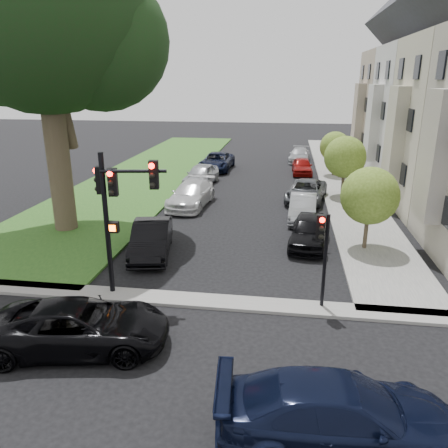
# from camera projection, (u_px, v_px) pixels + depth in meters

# --- Properties ---
(ground) EXTENTS (140.00, 140.00, 0.00)m
(ground) POSITION_uv_depth(u_px,v_px,m) (201.00, 334.00, 13.75)
(ground) COLOR black
(ground) RESTS_ON ground
(grass_strip) EXTENTS (8.00, 44.00, 0.12)m
(grass_strip) POSITION_uv_depth(u_px,v_px,m) (152.00, 171.00, 37.49)
(grass_strip) COLOR #234F1A
(grass_strip) RESTS_ON ground
(sidewalk_right) EXTENTS (3.50, 44.00, 0.12)m
(sidewalk_right) POSITION_uv_depth(u_px,v_px,m) (340.00, 177.00, 35.33)
(sidewalk_right) COLOR slate
(sidewalk_right) RESTS_ON ground
(sidewalk_cross) EXTENTS (60.00, 1.00, 0.12)m
(sidewalk_cross) POSITION_uv_depth(u_px,v_px,m) (212.00, 302.00, 15.61)
(sidewalk_cross) COLOR slate
(sidewalk_cross) RESTS_ON ground
(house_c) EXTENTS (7.70, 7.55, 15.97)m
(house_c) POSITION_uv_depth(u_px,v_px,m) (431.00, 89.00, 31.44)
(house_c) COLOR #AFA8A1
(house_c) RESTS_ON ground
(house_d) EXTENTS (7.70, 7.55, 15.97)m
(house_d) POSITION_uv_depth(u_px,v_px,m) (405.00, 87.00, 38.48)
(house_d) COLOR gray
(house_d) RESTS_ON ground
(eucalyptus) EXTENTS (11.24, 10.20, 15.92)m
(eucalyptus) POSITION_uv_depth(u_px,v_px,m) (38.00, 3.00, 19.76)
(eucalyptus) COLOR brown
(eucalyptus) RESTS_ON ground
(small_tree_a) EXTENTS (2.62, 2.62, 3.93)m
(small_tree_a) POSITION_uv_depth(u_px,v_px,m) (370.00, 196.00, 19.68)
(small_tree_a) COLOR brown
(small_tree_a) RESTS_ON ground
(small_tree_b) EXTENTS (2.74, 2.74, 4.12)m
(small_tree_b) POSITION_uv_depth(u_px,v_px,m) (345.00, 157.00, 28.69)
(small_tree_b) COLOR brown
(small_tree_b) RESTS_ON ground
(small_tree_c) EXTENTS (2.43, 2.43, 3.64)m
(small_tree_c) POSITION_uv_depth(u_px,v_px,m) (335.00, 147.00, 35.17)
(small_tree_c) COLOR brown
(small_tree_c) RESTS_ON ground
(traffic_signal_main) EXTENTS (2.59, 0.68, 5.28)m
(traffic_signal_main) POSITION_uv_depth(u_px,v_px,m) (116.00, 200.00, 15.16)
(traffic_signal_main) COLOR black
(traffic_signal_main) RESTS_ON ground
(traffic_signal_secondary) EXTENTS (0.45, 0.37, 3.44)m
(traffic_signal_secondary) POSITION_uv_depth(u_px,v_px,m) (323.00, 244.00, 14.54)
(traffic_signal_secondary) COLOR black
(traffic_signal_secondary) RESTS_ON ground
(car_cross_near) EXTENTS (5.58, 3.32, 1.45)m
(car_cross_near) POSITION_uv_depth(u_px,v_px,m) (80.00, 326.00, 12.83)
(car_cross_near) COLOR black
(car_cross_near) RESTS_ON ground
(car_cross_far) EXTENTS (5.57, 2.68, 1.56)m
(car_cross_far) POSITION_uv_depth(u_px,v_px,m) (340.00, 414.00, 9.40)
(car_cross_far) COLOR black
(car_cross_far) RESTS_ON ground
(car_parked_0) EXTENTS (2.18, 4.48, 1.47)m
(car_parked_0) POSITION_uv_depth(u_px,v_px,m) (309.00, 231.00, 20.82)
(car_parked_0) COLOR black
(car_parked_0) RESTS_ON ground
(car_parked_1) EXTENTS (1.68, 4.25, 1.38)m
(car_parked_1) POSITION_uv_depth(u_px,v_px,m) (303.00, 207.00, 24.78)
(car_parked_1) COLOR #999BA0
(car_parked_1) RESTS_ON ground
(car_parked_2) EXTENTS (3.10, 5.22, 1.36)m
(car_parked_2) POSITION_uv_depth(u_px,v_px,m) (306.00, 191.00, 28.43)
(car_parked_2) COLOR #3F4247
(car_parked_2) RESTS_ON ground
(car_parked_3) EXTENTS (1.71, 4.03, 1.36)m
(car_parked_3) POSITION_uv_depth(u_px,v_px,m) (302.00, 166.00, 36.54)
(car_parked_3) COLOR maroon
(car_parked_3) RESTS_ON ground
(car_parked_4) EXTENTS (2.24, 4.68, 1.32)m
(car_parked_4) POSITION_uv_depth(u_px,v_px,m) (299.00, 155.00, 41.93)
(car_parked_4) COLOR #999BA0
(car_parked_4) RESTS_ON ground
(car_parked_5) EXTENTS (2.47, 4.84, 1.52)m
(car_parked_5) POSITION_uv_depth(u_px,v_px,m) (151.00, 239.00, 19.73)
(car_parked_5) COLOR black
(car_parked_5) RESTS_ON ground
(car_parked_6) EXTENTS (2.53, 5.37, 1.52)m
(car_parked_6) POSITION_uv_depth(u_px,v_px,m) (191.00, 194.00, 27.30)
(car_parked_6) COLOR silver
(car_parked_6) RESTS_ON ground
(car_parked_7) EXTENTS (2.38, 4.78, 1.57)m
(car_parked_7) POSITION_uv_depth(u_px,v_px,m) (201.00, 175.00, 32.75)
(car_parked_7) COLOR #999BA0
(car_parked_7) RESTS_ON ground
(car_parked_8) EXTENTS (2.68, 5.51, 1.51)m
(car_parked_8) POSITION_uv_depth(u_px,v_px,m) (217.00, 161.00, 38.16)
(car_parked_8) COLOR black
(car_parked_8) RESTS_ON ground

